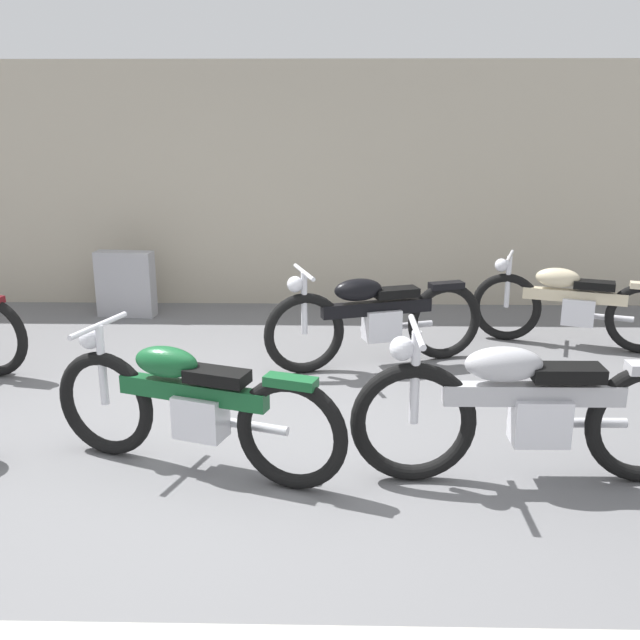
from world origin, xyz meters
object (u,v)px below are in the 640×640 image
Objects in this scene: stone_marker at (126,284)px; motorcycle_cream at (572,305)px; motorcycle_silver at (529,409)px; motorcycle_green at (191,405)px; motorcycle_black at (375,318)px.

motorcycle_cream is at bearing -12.03° from stone_marker.
motorcycle_cream is 2.89m from motorcycle_silver.
motorcycle_cream is 0.84× the size of motorcycle_silver.
motorcycle_green is at bearing -68.37° from stone_marker.
motorcycle_silver reaches higher than motorcycle_green.
motorcycle_cream is (1.91, 0.60, -0.03)m from motorcycle_black.
motorcycle_green is at bearing -3.23° from motorcycle_silver.
motorcycle_black is 1.01× the size of motorcycle_green.
stone_marker is at bearing -48.40° from motorcycle_black.
motorcycle_cream is 4.08m from motorcycle_green.
motorcycle_cream reaches higher than stone_marker.
stone_marker is 0.37× the size of motorcycle_green.
stone_marker is 4.67m from motorcycle_cream.
motorcycle_black is 2.34m from motorcycle_green.
motorcycle_black is (2.66, -1.57, 0.08)m from stone_marker.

